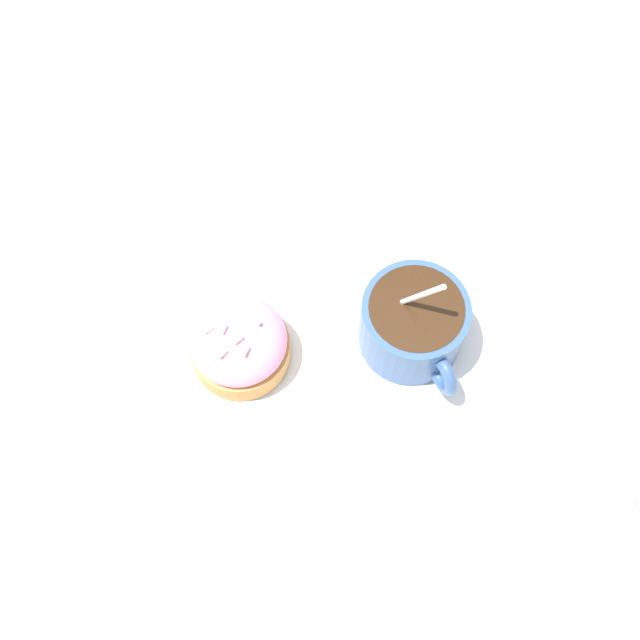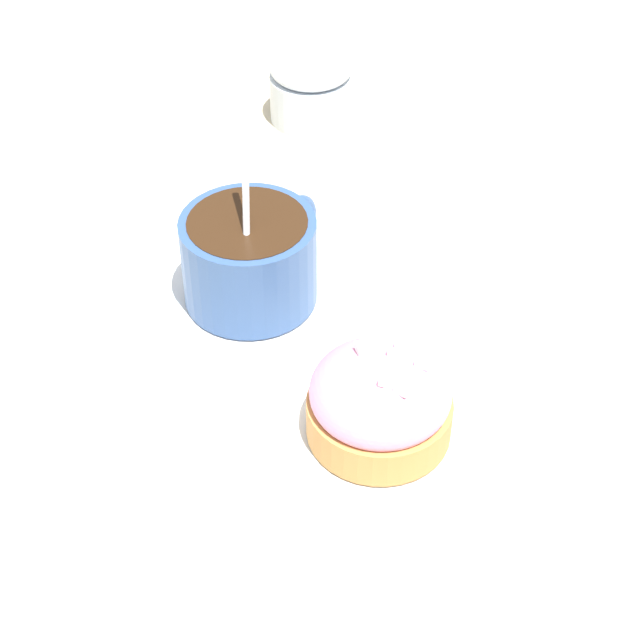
{
  "view_description": "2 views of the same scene",
  "coord_description": "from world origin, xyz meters",
  "views": [
    {
      "loc": [
        -0.0,
        0.22,
        0.55
      ],
      "look_at": [
        0.0,
        -0.01,
        0.03
      ],
      "focal_mm": 42.0,
      "sensor_mm": 36.0,
      "label": 1
    },
    {
      "loc": [
        0.39,
        -0.19,
        0.42
      ],
      "look_at": [
        0.0,
        0.0,
        0.03
      ],
      "focal_mm": 60.0,
      "sensor_mm": 36.0,
      "label": 2
    }
  ],
  "objects": [
    {
      "name": "ground_plane",
      "position": [
        0.0,
        0.0,
        0.0
      ],
      "size": [
        3.0,
        3.0,
        0.0
      ],
      "primitive_type": "plane",
      "color": "#C6B793"
    },
    {
      "name": "frosted_pastry",
      "position": [
        0.07,
        0.01,
        0.03
      ],
      "size": [
        0.08,
        0.08,
        0.05
      ],
      "color": "#C18442",
      "rests_on": "paper_napkin"
    },
    {
      "name": "paper_napkin",
      "position": [
        0.0,
        0.0,
        0.0
      ],
      "size": [
        0.32,
        0.28,
        0.0
      ],
      "color": "white",
      "rests_on": "ground_plane"
    },
    {
      "name": "coffee_cup",
      "position": [
        -0.07,
        -0.01,
        0.03
      ],
      "size": [
        0.08,
        0.1,
        0.1
      ],
      "color": "#335184",
      "rests_on": "paper_napkin"
    }
  ]
}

